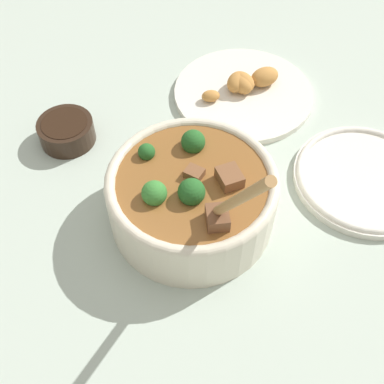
% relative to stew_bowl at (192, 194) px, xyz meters
% --- Properties ---
extents(ground_plane, '(4.00, 4.00, 0.00)m').
position_rel_stew_bowl_xyz_m(ground_plane, '(0.00, 0.00, -0.05)').
color(ground_plane, '#ADBCAD').
extents(stew_bowl, '(0.24, 0.25, 0.27)m').
position_rel_stew_bowl_xyz_m(stew_bowl, '(0.00, 0.00, 0.00)').
color(stew_bowl, beige).
rests_on(stew_bowl, ground_plane).
extents(condiment_bowl, '(0.09, 0.09, 0.04)m').
position_rel_stew_bowl_xyz_m(condiment_bowl, '(0.06, 0.26, -0.03)').
color(condiment_bowl, black).
rests_on(condiment_bowl, ground_plane).
extents(empty_plate, '(0.22, 0.22, 0.02)m').
position_rel_stew_bowl_xyz_m(empty_plate, '(0.18, -0.22, -0.04)').
color(empty_plate, silver).
rests_on(empty_plate, ground_plane).
extents(food_plate, '(0.25, 0.25, 0.05)m').
position_rel_stew_bowl_xyz_m(food_plate, '(0.29, 0.03, -0.04)').
color(food_plate, silver).
rests_on(food_plate, ground_plane).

